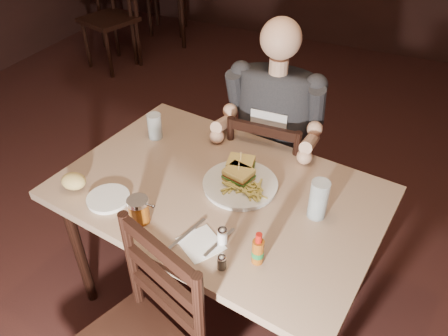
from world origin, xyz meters
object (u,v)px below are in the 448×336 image
at_px(chair_far, 270,176).
at_px(dinner_plate, 240,185).
at_px(glass_left, 155,126).
at_px(main_table, 219,202).
at_px(side_plate, 109,199).
at_px(syrup_dispenser, 139,210).
at_px(bg_chair_near, 108,19).
at_px(diner, 273,109).
at_px(glass_right, 318,199).
at_px(hot_sauce, 258,248).

height_order(chair_far, dinner_plate, chair_far).
relative_size(chair_far, glass_left, 6.95).
distance_m(main_table, side_plate, 0.47).
distance_m(chair_far, side_plate, 0.98).
bearing_deg(side_plate, syrup_dispenser, -12.72).
height_order(syrup_dispenser, side_plate, syrup_dispenser).
height_order(dinner_plate, side_plate, dinner_plate).
bearing_deg(syrup_dispenser, bg_chair_near, 137.36).
distance_m(chair_far, bg_chair_near, 2.78).
relative_size(diner, glass_left, 6.84).
relative_size(glass_right, syrup_dispenser, 1.55).
distance_m(main_table, hot_sauce, 0.44).
height_order(bg_chair_near, side_plate, bg_chair_near).
xyz_separation_m(hot_sauce, syrup_dispenser, (-0.49, -0.00, -0.01)).
bearing_deg(syrup_dispenser, dinner_plate, 59.65).
bearing_deg(side_plate, chair_far, 62.33).
relative_size(glass_left, syrup_dispenser, 1.19).
distance_m(syrup_dispenser, side_plate, 0.19).
xyz_separation_m(glass_right, side_plate, (-0.80, -0.28, -0.08)).
bearing_deg(hot_sauce, main_table, 134.49).
xyz_separation_m(diner, side_plate, (-0.43, -0.77, -0.12)).
bearing_deg(glass_left, hot_sauce, -35.02).
distance_m(diner, side_plate, 0.89).
xyz_separation_m(diner, dinner_plate, (0.03, -0.46, -0.12)).
distance_m(chair_far, hot_sauce, 0.97).
relative_size(chair_far, glass_right, 5.33).
height_order(dinner_plate, glass_left, glass_left).
bearing_deg(main_table, syrup_dispenser, -123.99).
bearing_deg(hot_sauce, bg_chair_near, 135.86).
bearing_deg(side_plate, hot_sauce, -3.41).
distance_m(hot_sauce, side_plate, 0.68).
bearing_deg(syrup_dispenser, side_plate, 174.95).
bearing_deg(chair_far, main_table, 83.06).
relative_size(main_table, dinner_plate, 4.64).
bearing_deg(dinner_plate, side_plate, -145.91).
xyz_separation_m(dinner_plate, hot_sauce, (0.22, -0.35, 0.06)).
relative_size(main_table, bg_chair_near, 1.46).
relative_size(chair_far, bg_chair_near, 0.90).
relative_size(chair_far, diner, 1.02).
height_order(bg_chair_near, hot_sauce, bg_chair_near).
bearing_deg(glass_right, main_table, -177.18).
relative_size(diner, glass_right, 5.24).
xyz_separation_m(bg_chair_near, glass_right, (2.65, -2.13, 0.36)).
bearing_deg(hot_sauce, glass_left, 144.98).
height_order(chair_far, glass_left, glass_left).
distance_m(chair_far, dinner_plate, 0.61).
bearing_deg(main_table, bg_chair_near, 136.04).
bearing_deg(main_table, diner, 84.71).
xyz_separation_m(chair_far, diner, (0.00, -0.05, 0.45)).
bearing_deg(bg_chair_near, hot_sauce, -27.76).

